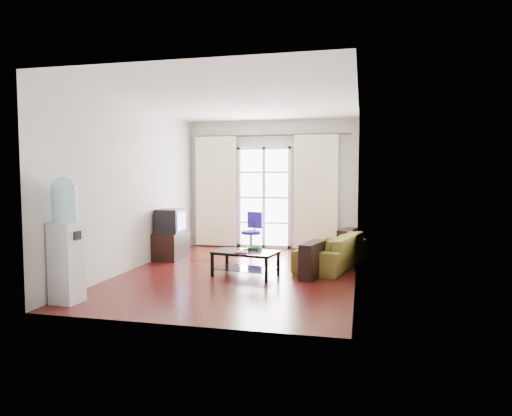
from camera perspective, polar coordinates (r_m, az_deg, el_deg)
The scene contains 20 objects.
floor at distance 7.33m, azimuth -2.04°, elevation -8.09°, with size 5.20×5.20×0.00m, color #541713.
ceiling at distance 7.26m, azimuth -2.10°, elevation 13.24°, with size 5.20×5.20×0.00m, color white.
wall_back at distance 9.70m, azimuth 1.95°, elevation 2.94°, with size 3.60×0.02×2.70m, color silver.
wall_front at distance 4.71m, azimuth -10.36°, elevation 1.61°, with size 3.60×0.02×2.70m, color silver.
wall_left at distance 7.83m, azimuth -14.90°, elevation 2.52°, with size 0.02×5.20×2.70m, color silver.
wall_right at distance 6.92m, azimuth 12.48°, elevation 2.37°, with size 0.02×5.20×2.70m, color silver.
french_door at distance 9.69m, azimuth 1.01°, elevation 1.32°, with size 1.16×0.06×2.15m.
curtain_rod at distance 9.64m, azimuth 1.84°, elevation 9.07°, with size 0.04×0.04×3.30m, color #4C3F2D.
curtain_left at distance 9.89m, azimuth -5.03°, elevation 2.08°, with size 0.90×0.07×2.35m, color #FDFCCB.
curtain_right at distance 9.45m, azimuth 7.47°, elevation 1.97°, with size 0.90×0.07×2.35m, color #FDFCCB.
radiator at distance 9.56m, azimuth 6.53°, elevation -3.23°, with size 0.64×0.12×0.64m, color gray.
sofa at distance 7.88m, azimuth 9.46°, elevation -5.26°, with size 1.16×2.00×0.55m, color olive.
coffee_table at distance 7.04m, azimuth -1.33°, elevation -6.53°, with size 1.04×0.71×0.39m.
bowl at distance 7.10m, azimuth -0.23°, elevation -5.08°, with size 0.24×0.24×0.06m, color #2F8238.
book at distance 6.92m, azimuth -2.52°, elevation -5.47°, with size 0.18×0.24×0.02m, color maroon.
remote at distance 7.11m, azimuth -0.94°, elevation -5.21°, with size 0.17×0.05×0.02m, color black.
tv_stand at distance 8.59m, azimuth -10.57°, elevation -4.65°, with size 0.46×0.68×0.50m, color black.
crt_tv at distance 8.47m, azimuth -10.79°, elevation -1.60°, with size 0.49×0.47×0.43m.
task_chair at distance 9.23m, azimuth -0.56°, elevation -4.05°, with size 0.65×0.65×0.80m.
water_cooler at distance 5.97m, azimuth -22.67°, elevation -3.41°, with size 0.35×0.33×1.53m.
Camera 1 is at (1.87, -6.92, 1.55)m, focal length 32.00 mm.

